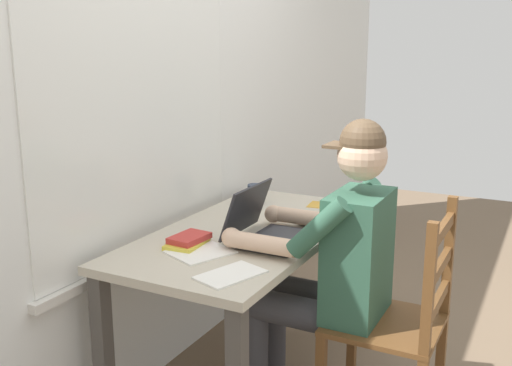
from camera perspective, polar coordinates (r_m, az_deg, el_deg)
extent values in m
cube|color=silver|center=(2.72, -8.80, 8.55)|extent=(6.00, 0.04, 2.60)
cube|color=silver|center=(2.56, -10.90, 6.62)|extent=(1.29, 0.01, 1.19)
cube|color=beige|center=(2.69, -10.23, -6.48)|extent=(1.35, 0.06, 0.04)
cube|color=#BCB29E|center=(2.62, -0.76, -4.86)|extent=(1.36, 0.69, 0.03)
cube|color=#4C4742|center=(3.18, 9.48, -8.59)|extent=(0.06, 0.06, 0.68)
cube|color=#4C4742|center=(2.44, -14.48, -15.90)|extent=(0.06, 0.06, 0.68)
cube|color=#4C4742|center=(3.39, -0.10, -7.01)|extent=(0.06, 0.06, 0.68)
cube|color=#2D5642|center=(2.36, 9.80, -6.87)|extent=(0.34, 0.20, 0.50)
sphere|color=#DBB293|center=(2.26, 10.19, 2.60)|extent=(0.19, 0.19, 0.19)
sphere|color=brown|center=(2.25, 10.24, 3.91)|extent=(0.17, 0.17, 0.17)
cube|color=brown|center=(2.28, 8.17, 3.62)|extent=(0.13, 0.10, 0.01)
cylinder|color=#38383D|center=(2.44, 4.33, -12.38)|extent=(0.13, 0.40, 0.13)
cylinder|color=#38383D|center=(2.59, 5.92, -10.83)|extent=(0.13, 0.40, 0.13)
cylinder|color=#38383D|center=(2.62, 0.05, -16.10)|extent=(0.10, 0.10, 0.46)
cylinder|color=#38383D|center=(2.76, 1.82, -14.47)|extent=(0.10, 0.10, 0.46)
cylinder|color=#2D5642|center=(2.16, 6.05, -4.33)|extent=(0.10, 0.25, 0.25)
cylinder|color=#DBB293|center=(2.28, 0.57, -5.85)|extent=(0.07, 0.28, 0.07)
sphere|color=#DBB293|center=(2.35, -2.38, -5.27)|extent=(0.08, 0.08, 0.08)
cylinder|color=#2D5642|center=(2.52, 9.38, -1.87)|extent=(0.10, 0.25, 0.25)
cylinder|color=#DBB293|center=(2.62, 4.52, -3.31)|extent=(0.07, 0.28, 0.07)
sphere|color=#DBB293|center=(2.67, 1.67, -2.98)|extent=(0.08, 0.08, 0.08)
cube|color=brown|center=(2.43, 12.32, -13.03)|extent=(0.42, 0.42, 0.02)
cube|color=brown|center=(2.74, 9.21, -15.09)|extent=(0.04, 0.04, 0.44)
cube|color=brown|center=(2.67, 17.30, -16.41)|extent=(0.04, 0.04, 0.44)
cube|color=brown|center=(2.47, 18.05, -6.64)|extent=(0.04, 0.04, 0.48)
cube|color=brown|center=(2.12, 16.29, -9.84)|extent=(0.04, 0.04, 0.48)
cube|color=brown|center=(2.34, 17.04, -10.86)|extent=(0.36, 0.02, 0.04)
cube|color=brown|center=(2.29, 17.28, -7.65)|extent=(0.36, 0.02, 0.04)
cube|color=brown|center=(2.25, 17.52, -4.31)|extent=(0.36, 0.02, 0.04)
cube|color=#232328|center=(2.46, 2.21, -5.46)|extent=(0.33, 0.23, 0.02)
cube|color=#38383D|center=(2.45, 2.21, -5.25)|extent=(0.29, 0.17, 0.00)
cube|color=#232328|center=(2.49, -0.93, -2.51)|extent=(0.33, 0.08, 0.21)
cube|color=#4C515B|center=(2.49, -0.93, -2.51)|extent=(0.29, 0.07, 0.18)
ellipsoid|color=black|center=(2.68, 4.90, -3.68)|extent=(0.06, 0.10, 0.03)
cylinder|color=beige|center=(2.77, -1.08, -2.35)|extent=(0.08, 0.08, 0.10)
torus|color=beige|center=(2.81, -0.57, -1.99)|extent=(0.05, 0.01, 0.05)
cylinder|color=#2D384C|center=(3.01, -0.09, -1.10)|extent=(0.08, 0.08, 0.10)
torus|color=#2D384C|center=(3.06, 0.35, -0.80)|extent=(0.05, 0.01, 0.05)
cube|color=gold|center=(2.41, -6.68, -5.85)|extent=(0.19, 0.14, 0.02)
cube|color=#BC332D|center=(2.41, -6.44, -5.28)|extent=(0.17, 0.12, 0.02)
cube|color=white|center=(2.11, -2.48, -8.80)|extent=(0.27, 0.21, 0.01)
cube|color=white|center=(2.34, -5.37, -6.64)|extent=(0.28, 0.27, 0.01)
cube|color=gold|center=(3.02, 5.97, -2.09)|extent=(0.14, 0.11, 0.00)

